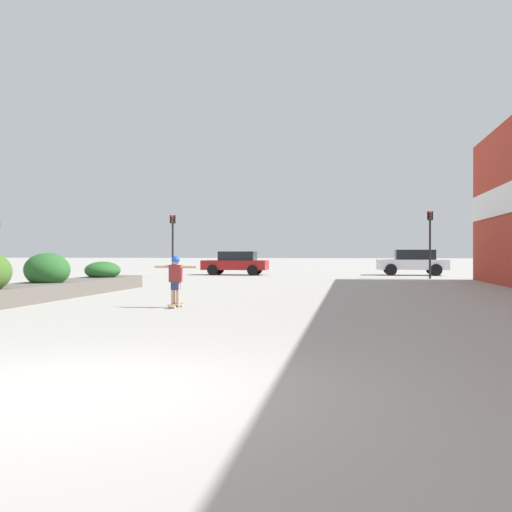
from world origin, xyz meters
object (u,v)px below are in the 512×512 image
traffic_light_left (173,235)px  traffic_light_right (430,233)px  skateboard (176,305)px  car_center_left (236,263)px  skateboarder (176,275)px  car_leftmost (413,262)px

traffic_light_left → traffic_light_right: (13.91, 0.62, 0.05)m
skateboard → car_center_left: 21.15m
skateboarder → traffic_light_left: (-5.51, 16.97, 1.55)m
traffic_light_left → traffic_light_right: traffic_light_right is taller
skateboarder → traffic_light_left: size_ratio=0.34×
skateboard → skateboarder: size_ratio=0.56×
traffic_light_left → skateboard: bearing=-72.0°
skateboarder → skateboard: bearing=-174.3°
car_center_left → traffic_light_right: (11.12, -3.36, 1.65)m
skateboarder → car_center_left: (-2.73, 20.96, -0.05)m
traffic_light_left → traffic_light_right: size_ratio=0.97×
car_leftmost → traffic_light_left: 14.57m
car_leftmost → car_center_left: (-10.72, -1.25, -0.06)m
car_leftmost → traffic_light_right: (0.40, -4.61, 1.59)m
skateboarder → traffic_light_right: bearing=70.2°
car_center_left → traffic_light_left: traffic_light_left is taller
skateboard → skateboarder: (0.00, 0.00, 0.74)m
traffic_light_left → skateboarder: bearing=-72.0°
skateboard → skateboarder: skateboarder is taller
car_center_left → skateboarder: bearing=-172.6°
car_leftmost → car_center_left: 10.79m
car_center_left → traffic_light_right: size_ratio=1.12×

